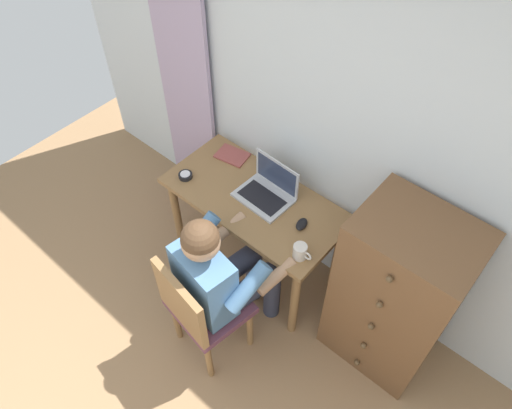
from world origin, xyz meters
name	(u,v)px	position (x,y,z in m)	size (l,w,h in m)	color
wall_back	(368,143)	(0.00, 2.20, 1.25)	(4.80, 0.05, 2.50)	silver
curtain_panel	(185,77)	(-1.37, 2.13, 1.07)	(0.48, 0.03, 2.15)	#B29EBC
desk	(254,210)	(-0.50, 1.84, 0.62)	(1.17, 0.58, 0.74)	olive
dresser	(395,295)	(0.51, 1.90, 0.60)	(0.61, 0.51, 1.20)	brown
chair	(200,308)	(-0.32, 1.15, 0.50)	(0.47, 0.46, 0.89)	#64374B
person_seated	(223,273)	(-0.29, 1.33, 0.68)	(0.59, 0.62, 1.21)	#33384C
laptop	(268,190)	(-0.45, 1.91, 0.79)	(0.35, 0.26, 0.24)	#B7BABF
computer_mouse	(302,224)	(-0.14, 1.86, 0.75)	(0.06, 0.10, 0.03)	black
desk_clock	(185,175)	(-0.95, 1.69, 0.75)	(0.09, 0.09, 0.03)	black
notebook_pad	(232,155)	(-0.86, 2.03, 0.74)	(0.21, 0.15, 0.01)	#994742
coffee_mug	(300,252)	(-0.01, 1.68, 0.79)	(0.12, 0.08, 0.09)	silver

